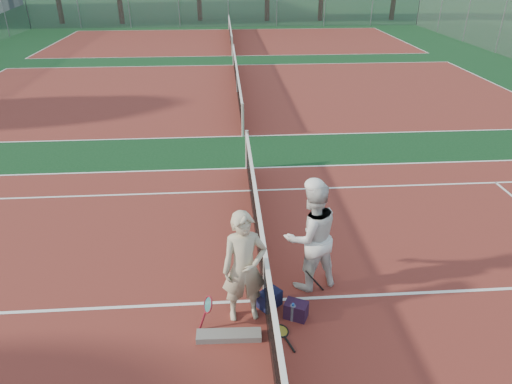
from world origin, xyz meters
TOP-DOWN VIEW (x-y plane):
  - ground at (0.00, 0.00)m, footprint 130.00×130.00m
  - court_main at (0.00, 0.00)m, footprint 23.77×10.97m
  - court_far_a at (0.00, 13.50)m, footprint 23.77×10.97m
  - court_far_b at (0.00, 27.00)m, footprint 23.77×10.97m
  - net_main at (0.00, 0.00)m, footprint 0.10×10.98m
  - net_far_a at (0.00, 13.50)m, footprint 0.10×10.98m
  - net_far_b at (0.00, 27.00)m, footprint 0.10×10.98m
  - fence_back at (0.00, 34.00)m, footprint 32.00×0.06m
  - player_a at (-0.35, -0.33)m, footprint 0.75×0.54m
  - player_b at (0.82, 0.40)m, footprint 1.17×1.03m
  - racket_red at (-0.93, -0.54)m, footprint 0.33×0.34m
  - racket_black_held at (0.80, 0.09)m, footprint 0.45×0.39m
  - racket_spare at (0.20, -0.74)m, footprint 0.45×0.66m
  - sports_bag_navy at (0.07, -0.14)m, footprint 0.45×0.43m
  - sports_bag_purple at (0.48, -0.43)m, footprint 0.43×0.38m
  - net_cover_canvas at (-0.62, -0.82)m, footprint 1.00×0.26m
  - water_bottle at (0.41, -0.50)m, footprint 0.09×0.09m

SIDE VIEW (x-z plane):
  - ground at x=0.00m, z-range 0.00..0.00m
  - court_main at x=0.00m, z-range 0.00..0.01m
  - court_far_a at x=0.00m, z-range 0.00..0.01m
  - court_far_b at x=0.00m, z-range 0.00..0.01m
  - racket_spare at x=0.20m, z-range 0.00..0.03m
  - net_cover_canvas at x=-0.62m, z-range 0.00..0.10m
  - sports_bag_purple at x=0.48m, z-range 0.00..0.29m
  - sports_bag_navy at x=0.07m, z-range 0.00..0.29m
  - water_bottle at x=0.41m, z-range 0.00..0.30m
  - racket_black_held at x=0.80m, z-range 0.00..0.51m
  - racket_red at x=-0.93m, z-range 0.00..0.57m
  - net_main at x=0.00m, z-range 0.00..1.02m
  - net_far_a at x=0.00m, z-range 0.00..1.02m
  - net_far_b at x=0.00m, z-range 0.00..1.02m
  - player_a at x=-0.35m, z-range 0.00..1.92m
  - player_b at x=0.82m, z-range 0.00..2.03m
  - fence_back at x=0.00m, z-range 0.00..3.00m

